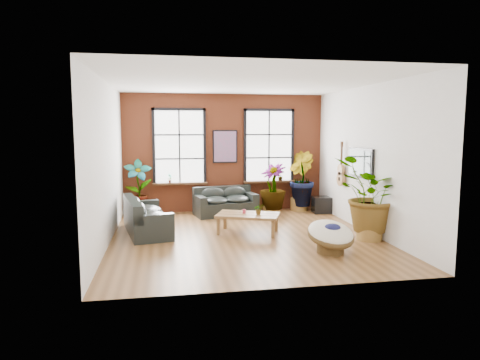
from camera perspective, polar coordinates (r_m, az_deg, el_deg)
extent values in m
cube|color=brown|center=(9.95, 0.60, -7.63)|extent=(6.00, 6.50, 0.02)
cube|color=white|center=(9.69, 0.63, 12.96)|extent=(6.00, 6.50, 0.02)
cube|color=#4A1E11|center=(12.87, -2.05, 3.61)|extent=(6.00, 0.02, 3.50)
cube|color=silver|center=(6.50, 5.89, 0.35)|extent=(6.00, 0.02, 3.50)
cube|color=silver|center=(9.58, -17.39, 2.17)|extent=(0.02, 6.50, 3.50)
cube|color=silver|center=(10.63, 16.79, 2.63)|extent=(0.02, 6.50, 3.50)
cube|color=white|center=(12.69, -8.08, 4.41)|extent=(1.40, 0.02, 2.10)
cube|color=#341D0E|center=(12.71, -7.99, -0.48)|extent=(1.60, 0.22, 0.06)
cube|color=white|center=(13.06, 3.88, 4.53)|extent=(1.40, 0.02, 2.10)
cube|color=#341D0E|center=(13.08, 3.91, -0.22)|extent=(1.60, 0.22, 0.06)
cube|color=black|center=(12.35, -1.92, -3.78)|extent=(1.89, 1.19, 0.40)
cube|color=black|center=(12.59, -2.42, -1.72)|extent=(1.76, 0.55, 0.41)
cube|color=black|center=(12.07, -5.38, -2.60)|extent=(0.37, 0.88, 0.21)
cube|color=black|center=(12.58, 1.39, -2.18)|extent=(0.37, 0.88, 0.21)
ellipsoid|color=black|center=(12.16, -3.33, -2.74)|extent=(0.86, 0.85, 0.23)
ellipsoid|color=black|center=(12.37, -3.69, -1.89)|extent=(0.76, 0.37, 0.39)
ellipsoid|color=black|center=(12.38, -0.39, -2.55)|extent=(0.86, 0.85, 0.23)
ellipsoid|color=black|center=(12.58, -0.80, -1.72)|extent=(0.76, 0.37, 0.39)
cube|color=black|center=(10.52, -12.26, -5.79)|extent=(1.27, 2.24, 0.41)
cube|color=black|center=(10.39, -14.14, -3.64)|extent=(0.61, 2.11, 0.42)
cube|color=black|center=(9.53, -11.45, -5.14)|extent=(0.91, 0.38, 0.22)
cube|color=black|center=(11.38, -13.02, -3.24)|extent=(0.91, 0.38, 0.22)
ellipsoid|color=black|center=(10.06, -11.66, -4.80)|extent=(0.90, 1.05, 0.24)
ellipsoid|color=black|center=(10.00, -13.13, -4.03)|extent=(0.41, 0.95, 0.41)
ellipsoid|color=black|center=(10.88, -12.37, -3.94)|extent=(0.90, 1.05, 0.24)
ellipsoid|color=black|center=(10.82, -13.73, -3.22)|extent=(0.41, 0.95, 0.41)
cube|color=brown|center=(10.20, 1.07, -4.71)|extent=(1.65, 1.30, 0.06)
cube|color=#341D0E|center=(10.06, 0.93, -4.69)|extent=(1.35, 0.54, 0.00)
cube|color=#341D0E|center=(10.33, 1.22, -4.39)|extent=(1.35, 0.54, 0.00)
cube|color=brown|center=(10.07, -2.89, -6.23)|extent=(0.09, 0.09, 0.40)
cube|color=brown|center=(9.83, 4.41, -6.56)|extent=(0.09, 0.09, 0.40)
cube|color=brown|center=(10.70, -2.00, -5.44)|extent=(0.09, 0.09, 0.40)
cube|color=brown|center=(10.47, 4.88, -5.73)|extent=(0.09, 0.09, 0.40)
cylinder|color=#C53149|center=(10.25, 0.56, -4.21)|extent=(0.11, 0.11, 0.09)
cylinder|color=brown|center=(8.88, 11.96, -8.80)|extent=(0.63, 0.63, 0.22)
torus|color=brown|center=(8.81, 12.00, -7.22)|extent=(1.08, 1.08, 0.43)
ellipsoid|color=white|center=(8.80, 12.01, -6.87)|extent=(1.05, 1.10, 0.58)
ellipsoid|color=#161846|center=(8.74, 12.18, -6.25)|extent=(0.40, 0.35, 0.16)
cube|color=black|center=(12.79, -2.01, 4.49)|extent=(0.74, 0.04, 0.98)
cube|color=#0C7F8C|center=(12.77, -1.99, 4.48)|extent=(0.66, 0.02, 0.90)
cube|color=black|center=(10.88, 15.78, 2.23)|extent=(0.06, 1.25, 0.72)
cube|color=black|center=(10.87, 15.62, 2.23)|extent=(0.01, 1.15, 0.62)
cylinder|color=#B27F4C|center=(11.86, 13.29, 0.14)|extent=(0.09, 0.38, 0.38)
cylinder|color=#B27F4C|center=(11.84, 13.32, 1.35)|extent=(0.09, 0.30, 0.30)
cylinder|color=black|center=(11.86, 13.27, 0.14)|extent=(0.09, 0.11, 0.11)
cube|color=#341D0E|center=(11.81, 13.37, 3.13)|extent=(0.04, 0.05, 0.55)
cube|color=#341D0E|center=(11.79, 13.42, 4.68)|extent=(0.06, 0.06, 0.14)
cube|color=black|center=(12.89, 10.96, -3.26)|extent=(0.62, 0.53, 0.48)
cylinder|color=olive|center=(12.64, -13.16, -3.74)|extent=(0.60, 0.60, 0.39)
cylinder|color=olive|center=(13.17, 7.90, -3.20)|extent=(0.66, 0.66, 0.38)
cylinder|color=olive|center=(10.09, 16.86, -6.45)|extent=(0.67, 0.67, 0.42)
cylinder|color=olive|center=(12.60, 4.27, -3.64)|extent=(0.67, 0.67, 0.37)
imported|color=#1B4412|center=(12.52, -13.41, -0.64)|extent=(0.82, 0.60, 1.47)
imported|color=#1B4412|center=(13.08, 8.06, 0.20)|extent=(0.92, 1.05, 1.65)
imported|color=#1B4412|center=(9.95, 17.01, -1.97)|extent=(2.00, 1.95, 1.69)
imported|color=#1B4412|center=(12.48, 4.41, -0.87)|extent=(1.05, 1.05, 1.33)
imported|color=#1B4412|center=(10.11, 2.52, -3.90)|extent=(0.24, 0.21, 0.25)
imported|color=#1B4412|center=(12.69, -9.36, 0.23)|extent=(0.17, 0.17, 0.27)
imported|color=#1B4412|center=(13.15, 5.40, 0.53)|extent=(0.19, 0.19, 0.27)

